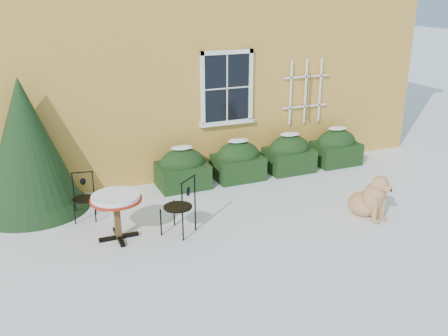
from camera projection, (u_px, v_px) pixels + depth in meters
name	position (u px, v px, depth m)	size (l,w,h in m)	color
ground	(247.00, 235.00, 8.63)	(80.00, 80.00, 0.00)	white
house	(138.00, 20.00, 13.60)	(12.40, 8.40, 6.40)	gold
hedge_row	(264.00, 158.00, 11.31)	(4.95, 0.80, 0.91)	black
evergreen_shrub	(28.00, 158.00, 9.32)	(2.11, 2.11, 2.55)	black
bistro_table	(116.00, 202.00, 8.28)	(0.87, 0.87, 0.80)	black
patio_chair_near	(180.00, 206.00, 8.52)	(0.65, 0.65, 1.04)	black
patio_chair_far	(84.00, 197.00, 9.12)	(0.44, 0.44, 0.86)	black
dog	(370.00, 199.00, 9.20)	(0.66, 1.00, 0.89)	tan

